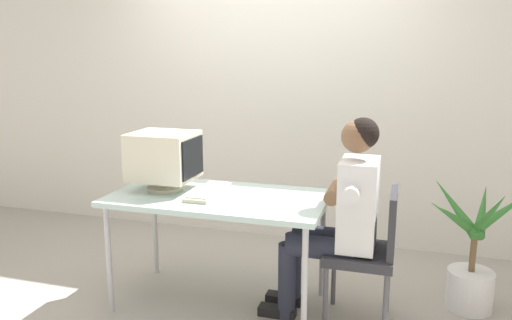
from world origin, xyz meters
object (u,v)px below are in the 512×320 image
(potted_plant, at_px, (472,259))
(office_chair, at_px, (370,247))
(desk, at_px, (218,203))
(person_seated, at_px, (339,213))
(keyboard, at_px, (208,191))
(crt_monitor, at_px, (164,157))

(potted_plant, bearing_deg, office_chair, -148.70)
(desk, distance_m, person_seated, 0.78)
(keyboard, relative_size, potted_plant, 0.53)
(keyboard, bearing_deg, crt_monitor, 177.23)
(person_seated, distance_m, potted_plant, 0.98)
(crt_monitor, relative_size, person_seated, 0.33)
(crt_monitor, distance_m, keyboard, 0.38)
(crt_monitor, relative_size, office_chair, 0.49)
(person_seated, bearing_deg, potted_plant, 25.03)
(desk, xyz_separation_m, crt_monitor, (-0.39, 0.03, 0.28))
(office_chair, distance_m, person_seated, 0.28)
(crt_monitor, height_order, office_chair, crt_monitor)
(keyboard, bearing_deg, office_chair, 0.70)
(desk, xyz_separation_m, keyboard, (-0.08, 0.02, 0.07))
(crt_monitor, xyz_separation_m, keyboard, (0.32, -0.02, -0.21))
(person_seated, bearing_deg, keyboard, -179.14)
(desk, relative_size, crt_monitor, 3.30)
(keyboard, height_order, person_seated, person_seated)
(keyboard, xyz_separation_m, person_seated, (0.86, 0.01, -0.07))
(keyboard, relative_size, office_chair, 0.55)
(crt_monitor, distance_m, potted_plant, 2.13)
(person_seated, height_order, potted_plant, person_seated)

